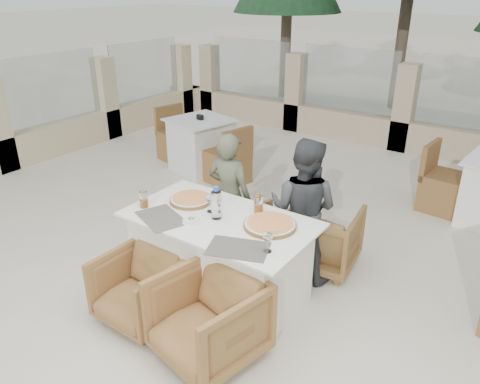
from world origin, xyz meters
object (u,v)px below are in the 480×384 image
Objects in this scene: water_bottle at (216,203)px; armchair_far_right at (323,237)px; diner_left at (229,195)px; dining_table at (220,257)px; pizza_left at (191,199)px; bg_table_a at (201,145)px; beer_glass_right at (258,204)px; diner_right at (303,210)px; beer_glass_left at (144,199)px; armchair_far_left at (235,219)px; wine_glass_corner at (268,241)px; olive_dish at (191,220)px; armchair_near_left at (140,288)px; pizza_right at (270,224)px; wine_glass_centre at (210,202)px; armchair_near_right at (208,319)px.

water_bottle is 1.27m from armchair_far_right.
dining_table is at bearing 115.41° from diner_left.
pizza_left reaches higher than bg_table_a.
diner_left is (-0.58, 0.36, -0.21)m from beer_glass_right.
diner_right is 0.83× the size of bg_table_a.
bg_table_a is at bearing -38.44° from diner_right.
armchair_far_left is at bearing 77.34° from beer_glass_left.
wine_glass_corner reaches higher than olive_dish.
dining_table reaches higher than armchair_near_left.
pizza_right is 0.32× the size of diner_right.
beer_glass_right is (0.88, 0.48, 0.00)m from beer_glass_left.
pizza_left is 3.45× the size of olive_dish.
armchair_near_left is 1.32m from diner_left.
wine_glass_centre is at bearing 73.75° from armchair_near_left.
armchair_far_right is at bearing 94.37° from wine_glass_corner.
pizza_left is at bearing -164.80° from beer_glass_right.
beer_glass_right reaches higher than armchair_near_left.
dining_table is 0.87m from diner_right.
pizza_right is 2.34× the size of wine_glass_centre.
armchair_far_left is 0.44× the size of diner_right.
diner_right is (0.76, 1.34, 0.39)m from armchair_near_left.
diner_left is (-0.89, -0.33, 0.33)m from armchair_far_right.
armchair_near_right is at bearing -57.90° from water_bottle.
olive_dish is (0.53, 0.02, -0.05)m from beer_glass_left.
beer_glass_left is 0.11× the size of diner_right.
pizza_right is 0.61m from diner_right.
beer_glass_left reaches higher than pizza_right.
wine_glass_corner reaches higher than dining_table.
diner_right is (0.21, 0.43, -0.17)m from beer_glass_right.
water_bottle is at bearing 129.57° from armchair_far_left.
pizza_left is 0.42m from water_bottle.
beer_glass_left reaches higher than armchair_near_left.
armchair_near_left is at bearing 106.67° from armchair_far_left.
diner_left is at bearing 146.46° from pizza_right.
diner_left is at bearing 105.08° from olive_dish.
beer_glass_left is 0.11× the size of diner_left.
diner_left is at bearing 132.26° from armchair_near_right.
water_bottle is at bearing -128.70° from beer_glass_right.
pizza_left is 0.88× the size of pizza_right.
beer_glass_left is (-0.65, -0.20, -0.07)m from water_bottle.
olive_dish reaches higher than armchair_far_right.
bg_table_a is (-2.05, 2.26, -0.53)m from water_bottle.
beer_glass_right is 0.93m from armchair_far_right.
diner_left reaches higher than pizza_left.
armchair_far_right is 2.89m from bg_table_a.
armchair_near_right is 1.40m from diner_right.
wine_glass_centre is at bearing 88.13° from olive_dish.
pizza_right is 1.24m from armchair_far_left.
wine_glass_centre is at bearing 160.17° from wine_glass_corner.
beer_glass_left is 0.09× the size of bg_table_a.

